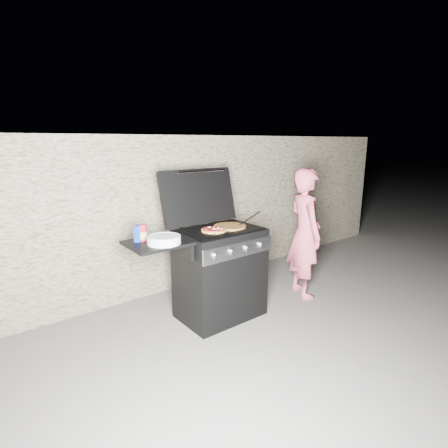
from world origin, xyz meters
TOP-DOWN VIEW (x-y plane):
  - ground at (0.00, 0.00)m, footprint 50.00×50.00m
  - stone_wall at (0.00, 1.05)m, footprint 8.00×0.35m
  - gas_grill at (-0.25, 0.00)m, footprint 1.34×0.79m
  - pizza_topped at (-0.10, -0.03)m, footprint 0.30×0.30m
  - pizza_plain at (0.11, -0.01)m, footprint 0.40×0.40m
  - sauce_jar at (-0.76, 0.12)m, footprint 0.11×0.11m
  - blue_carton at (-0.80, 0.10)m, footprint 0.08×0.06m
  - plate_stack at (-0.65, -0.09)m, footprint 0.36×0.36m
  - person at (1.05, -0.18)m, footprint 0.53×0.62m
  - tongs at (0.37, 0.00)m, footprint 0.46×0.15m

SIDE VIEW (x-z plane):
  - ground at x=0.00m, z-range 0.00..0.00m
  - gas_grill at x=-0.25m, z-range 0.00..0.91m
  - person at x=1.05m, z-range 0.00..1.45m
  - stone_wall at x=0.00m, z-range 0.00..1.80m
  - pizza_plain at x=0.11m, z-range 0.91..0.93m
  - pizza_topped at x=-0.10m, z-range 0.91..0.94m
  - plate_stack at x=-0.65m, z-range 0.90..0.97m
  - tongs at x=0.37m, z-range 0.91..1.01m
  - sauce_jar at x=-0.76m, z-range 0.90..1.04m
  - blue_carton at x=-0.80m, z-range 0.90..1.04m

